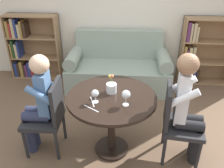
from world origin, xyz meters
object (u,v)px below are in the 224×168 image
at_px(bookshelf_left, 29,47).
at_px(wine_glass_right, 126,95).
at_px(chair_left, 49,114).
at_px(person_right, 188,108).
at_px(couch, 118,69).
at_px(chair_right, 177,121).
at_px(bookshelf_right, 200,53).
at_px(wine_glass_left, 95,94).
at_px(person_left, 39,103).
at_px(flower_vase, 111,87).

xyz_separation_m(bookshelf_left, wine_glass_right, (1.79, -2.00, 0.31)).
height_order(chair_left, person_right, person_right).
relative_size(couch, chair_right, 1.91).
xyz_separation_m(couch, person_right, (0.79, -1.64, 0.37)).
height_order(bookshelf_right, wine_glass_left, bookshelf_right).
height_order(bookshelf_right, chair_right, bookshelf_right).
relative_size(couch, person_right, 1.35).
distance_m(bookshelf_left, person_left, 2.06).
relative_size(bookshelf_right, chair_left, 1.29).
relative_size(chair_left, flower_vase, 4.06).
distance_m(couch, chair_left, 1.77).
relative_size(chair_left, person_right, 0.71).
xyz_separation_m(bookshelf_left, wine_glass_left, (1.48, -1.97, 0.29)).
bearing_deg(chair_right, wine_glass_left, 102.46).
bearing_deg(person_left, person_right, 87.86).
height_order(couch, bookshelf_left, bookshelf_left).
bearing_deg(chair_left, couch, 155.16).
distance_m(chair_right, person_left, 1.51).
distance_m(chair_right, wine_glass_right, 0.68).
bearing_deg(flower_vase, wine_glass_right, -55.26).
height_order(person_left, wine_glass_left, person_left).
bearing_deg(chair_left, wine_glass_right, 80.53).
height_order(couch, bookshelf_right, bookshelf_right).
height_order(person_left, flower_vase, person_left).
xyz_separation_m(bookshelf_right, person_right, (-0.61, -1.91, 0.14)).
distance_m(bookshelf_right, chair_right, 2.02).
xyz_separation_m(chair_right, wine_glass_left, (-0.86, -0.08, 0.36)).
xyz_separation_m(bookshelf_left, chair_left, (0.93, -1.88, -0.07)).
relative_size(bookshelf_left, bookshelf_right, 1.00).
bearing_deg(person_left, chair_left, 90.76).
height_order(bookshelf_left, wine_glass_left, bookshelf_left).
height_order(bookshelf_left, wine_glass_right, bookshelf_left).
height_order(wine_glass_right, flower_vase, flower_vase).
bearing_deg(flower_vase, chair_left, -171.34).
relative_size(person_left, wine_glass_right, 7.30).
xyz_separation_m(chair_left, person_right, (1.50, -0.03, 0.19)).
distance_m(couch, person_right, 1.86).
bearing_deg(flower_vase, chair_right, -9.46).
height_order(person_left, wine_glass_right, person_left).
distance_m(person_left, person_right, 1.59).
distance_m(couch, wine_glass_left, 1.80).
distance_m(person_right, wine_glass_right, 0.67).
xyz_separation_m(couch, chair_left, (-0.71, -1.61, 0.18)).
bearing_deg(chair_left, wine_glass_left, 78.84).
height_order(bookshelf_left, bookshelf_right, same).
bearing_deg(chair_right, bookshelf_right, -13.36).
bearing_deg(couch, chair_left, -113.70).
relative_size(bookshelf_left, person_right, 0.91).
bearing_deg(bookshelf_left, chair_left, -63.51).
relative_size(bookshelf_left, flower_vase, 5.23).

